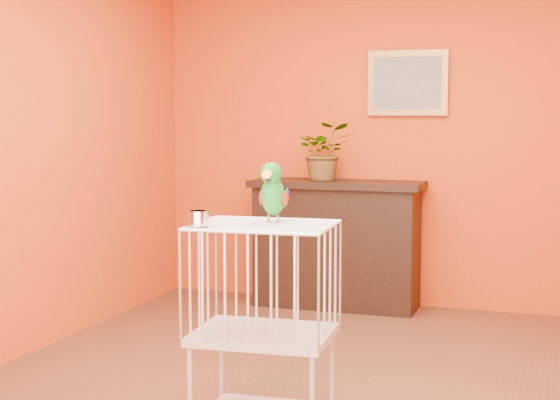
% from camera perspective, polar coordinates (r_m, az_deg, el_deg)
% --- Properties ---
extents(ground, '(4.50, 4.50, 0.00)m').
position_cam_1_polar(ground, '(4.81, 3.25, -12.57)').
color(ground, brown).
rests_on(ground, ground).
extents(room_shell, '(4.50, 4.50, 4.50)m').
position_cam_1_polar(room_shell, '(4.57, 3.37, 6.64)').
color(room_shell, '#CE5013').
rests_on(room_shell, ground).
extents(console_cabinet, '(1.34, 0.48, 0.99)m').
position_cam_1_polar(console_cabinet, '(6.73, 3.76, -2.93)').
color(console_cabinet, black).
rests_on(console_cabinet, ground).
extents(potted_plant, '(0.54, 0.57, 0.35)m').
position_cam_1_polar(potted_plant, '(6.73, 3.07, 2.83)').
color(potted_plant, '#26722D').
rests_on(potted_plant, console_cabinet).
extents(framed_picture, '(0.62, 0.04, 0.50)m').
position_cam_1_polar(framed_picture, '(6.74, 8.48, 7.71)').
color(framed_picture, '#B27F3F').
rests_on(framed_picture, room_shell).
extents(birdcage, '(0.68, 0.54, 1.00)m').
position_cam_1_polar(birdcage, '(4.11, -1.12, -8.25)').
color(birdcage, silver).
rests_on(birdcage, ground).
extents(feed_cup, '(0.10, 0.10, 0.07)m').
position_cam_1_polar(feed_cup, '(3.96, -5.46, -1.21)').
color(feed_cup, silver).
rests_on(feed_cup, birdcage).
extents(parrot, '(0.14, 0.26, 0.29)m').
position_cam_1_polar(parrot, '(4.06, -0.47, 0.55)').
color(parrot, '#59544C').
rests_on(parrot, birdcage).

